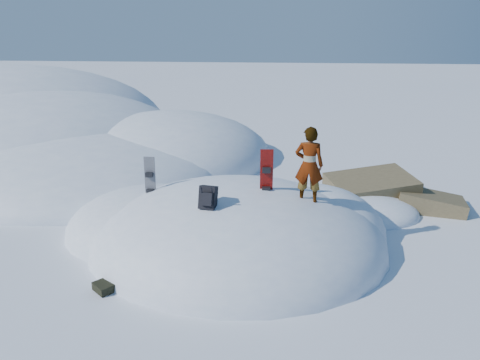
# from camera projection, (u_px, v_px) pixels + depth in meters

# --- Properties ---
(ground) EXTENTS (120.00, 120.00, 0.00)m
(ground) POSITION_uv_depth(u_px,v_px,m) (238.00, 246.00, 11.10)
(ground) COLOR white
(ground) RESTS_ON ground
(snow_mound) EXTENTS (8.00, 6.00, 3.00)m
(snow_mound) POSITION_uv_depth(u_px,v_px,m) (232.00, 241.00, 11.34)
(snow_mound) COLOR white
(snow_mound) RESTS_ON ground
(snow_ridge) EXTENTS (21.50, 18.50, 6.40)m
(snow_ridge) POSITION_uv_depth(u_px,v_px,m) (35.00, 140.00, 21.43)
(snow_ridge) COLOR white
(snow_ridge) RESTS_ON ground
(rock_outcrop) EXTENTS (4.68, 4.41, 1.68)m
(rock_outcrop) POSITION_uv_depth(u_px,v_px,m) (376.00, 205.00, 13.57)
(rock_outcrop) COLOR brown
(rock_outcrop) RESTS_ON ground
(snowboard_red) EXTENTS (0.30, 0.19, 1.55)m
(snowboard_red) POSITION_uv_depth(u_px,v_px,m) (266.00, 182.00, 10.46)
(snowboard_red) COLOR #B90E09
(snowboard_red) RESTS_ON snow_mound
(snowboard_dark) EXTENTS (0.26, 0.15, 1.41)m
(snowboard_dark) POSITION_uv_depth(u_px,v_px,m) (150.00, 185.00, 11.31)
(snowboard_dark) COLOR black
(snowboard_dark) RESTS_ON snow_mound
(backpack) EXTENTS (0.40, 0.46, 0.57)m
(backpack) POSITION_uv_depth(u_px,v_px,m) (208.00, 198.00, 9.65)
(backpack) COLOR black
(backpack) RESTS_ON snow_mound
(gear_pile) EXTENTS (0.81, 0.72, 0.21)m
(gear_pile) POSITION_uv_depth(u_px,v_px,m) (113.00, 283.00, 9.28)
(gear_pile) COLOR black
(gear_pile) RESTS_ON ground
(person) EXTENTS (0.66, 0.47, 1.70)m
(person) POSITION_uv_depth(u_px,v_px,m) (309.00, 165.00, 10.09)
(person) COLOR slate
(person) RESTS_ON snow_mound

